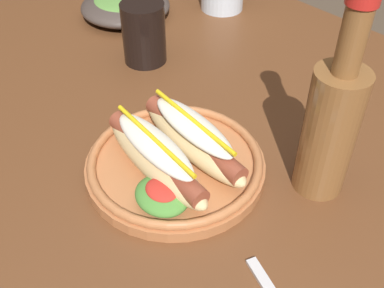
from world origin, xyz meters
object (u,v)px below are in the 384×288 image
Objects in this scene: soda_cup at (144,33)px; side_bowl at (125,5)px; glass_bottle at (331,125)px; hot_dog_plate at (175,157)px.

side_bowl is (-0.16, 0.08, -0.03)m from soda_cup.
glass_bottle is 1.44× the size of side_bowl.
soda_cup is at bearing 176.71° from glass_bottle.
side_bowl is at bearing 169.97° from glass_bottle.
glass_bottle reaches higher than soda_cup.
hot_dog_plate is 0.92× the size of glass_bottle.
hot_dog_plate is 1.32× the size of side_bowl.
glass_bottle is (0.14, 0.12, 0.07)m from hot_dog_plate.
soda_cup reaches higher than hot_dog_plate.
hot_dog_plate is 0.29m from soda_cup.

